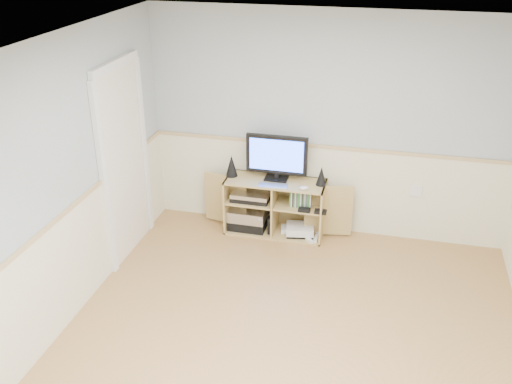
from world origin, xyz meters
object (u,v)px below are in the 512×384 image
at_px(media_cabinet, 276,204).
at_px(game_consoles, 299,230).
at_px(keyboard, 273,186).
at_px(monitor, 277,156).

height_order(media_cabinet, game_consoles, media_cabinet).
distance_m(media_cabinet, keyboard, 0.38).
bearing_deg(keyboard, game_consoles, 19.98).
bearing_deg(game_consoles, keyboard, -156.00).
distance_m(media_cabinet, game_consoles, 0.39).
relative_size(keyboard, game_consoles, 0.69).
xyz_separation_m(monitor, keyboard, (0.00, -0.19, -0.28)).
distance_m(media_cabinet, monitor, 0.60).
bearing_deg(monitor, keyboard, -89.31).
height_order(keyboard, game_consoles, keyboard).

